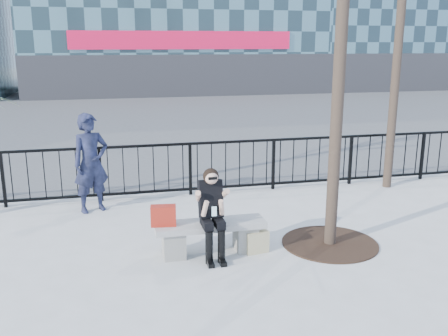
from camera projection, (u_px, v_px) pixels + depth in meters
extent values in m
plane|color=#A6A7A1|center=(210.00, 253.00, 7.52)|extent=(120.00, 120.00, 0.00)
cube|color=#474747|center=(141.00, 115.00, 21.68)|extent=(60.00, 23.00, 0.01)
cube|color=black|center=(180.00, 144.00, 10.09)|extent=(14.00, 0.05, 0.05)
cube|color=black|center=(181.00, 190.00, 10.33)|extent=(14.00, 0.05, 0.05)
cube|color=#2D2D30|center=(184.00, 76.00, 28.62)|extent=(18.00, 0.08, 2.40)
cube|color=red|center=(184.00, 40.00, 28.08)|extent=(12.60, 0.12, 1.00)
cube|color=#2D2D30|center=(443.00, 72.00, 32.38)|extent=(16.00, 0.08, 2.40)
cylinder|color=black|center=(400.00, 21.00, 10.11)|extent=(0.18, 0.18, 7.00)
cylinder|color=black|center=(330.00, 243.00, 7.85)|extent=(1.50, 1.50, 0.02)
cube|color=slate|center=(174.00, 244.00, 7.35)|extent=(0.32, 0.38, 0.40)
cube|color=slate|center=(246.00, 237.00, 7.60)|extent=(0.32, 0.38, 0.40)
cube|color=gray|center=(210.00, 225.00, 7.41)|extent=(1.65, 0.46, 0.09)
cube|color=#A12013|center=(163.00, 216.00, 7.23)|extent=(0.38, 0.22, 0.30)
cube|color=beige|center=(257.00, 242.00, 7.49)|extent=(0.37, 0.19, 0.33)
imported|color=black|center=(91.00, 163.00, 9.18)|extent=(0.79, 0.68, 1.85)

